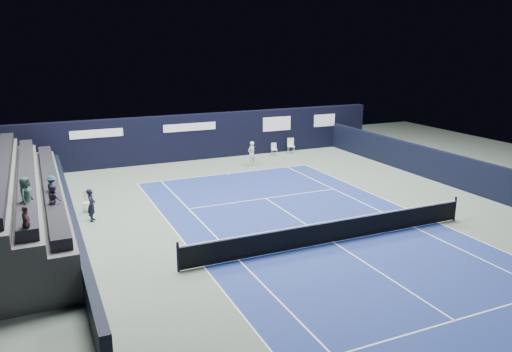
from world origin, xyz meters
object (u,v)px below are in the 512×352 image
at_px(folding_chair_back_a, 274,148).
at_px(tennis_net, 334,231).
at_px(folding_chair_back_b, 291,145).
at_px(line_judge_chair, 88,200).
at_px(tennis_player, 252,154).

bearing_deg(folding_chair_back_a, tennis_net, -95.03).
distance_m(folding_chair_back_b, line_judge_chair, 16.74).
height_order(folding_chair_back_b, tennis_net, tennis_net).
xyz_separation_m(line_judge_chair, tennis_player, (10.73, 5.24, 0.22)).
distance_m(tennis_net, tennis_player, 13.40).
distance_m(folding_chair_back_b, tennis_net, 16.86).
height_order(folding_chair_back_a, tennis_player, tennis_player).
xyz_separation_m(tennis_net, tennis_player, (2.20, 13.21, 0.29)).
bearing_deg(tennis_player, folding_chair_back_a, 39.43).
relative_size(folding_chair_back_a, tennis_player, 0.54).
relative_size(line_judge_chair, tennis_player, 0.64).
height_order(tennis_net, tennis_player, tennis_player).
relative_size(folding_chair_back_a, line_judge_chair, 0.84).
relative_size(folding_chair_back_a, tennis_net, 0.07).
height_order(folding_chair_back_b, tennis_player, tennis_player).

